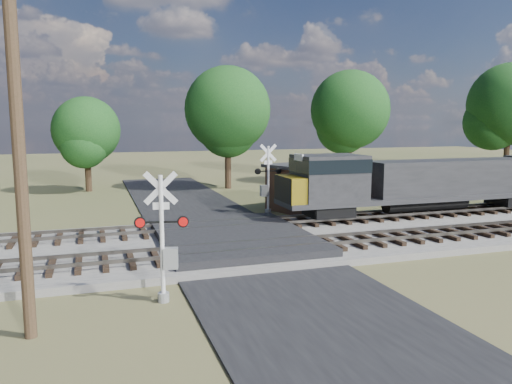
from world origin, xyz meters
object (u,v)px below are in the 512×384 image
object	(u,v)px
utility_pole	(18,143)
equipment_shed	(309,187)
crossing_signal_far	(267,185)
crossing_signal_near	(165,248)

from	to	relation	value
utility_pole	equipment_shed	distance (m)	22.58
utility_pole	equipment_shed	world-z (taller)	utility_pole
crossing_signal_far	equipment_shed	distance (m)	3.19
crossing_signal_far	utility_pole	world-z (taller)	utility_pole
crossing_signal_near	equipment_shed	bearing A→B (deg)	63.02
utility_pole	equipment_shed	xyz separation A→B (m)	(15.51, 15.97, -3.76)
crossing_signal_far	utility_pole	size ratio (longest dim) A/B	0.45
utility_pole	crossing_signal_near	bearing A→B (deg)	-0.05
crossing_signal_near	crossing_signal_far	xyz separation A→B (m)	(8.43, 13.92, 0.08)
crossing_signal_near	equipment_shed	xyz separation A→B (m)	(11.57, 14.38, -0.23)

